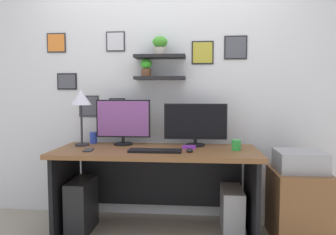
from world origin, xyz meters
TOP-DOWN VIEW (x-y plane):
  - ground_plane at (0.00, 0.00)m, footprint 8.00×8.00m
  - back_wall_assembly at (-0.00, 0.44)m, footprint 4.40×0.24m
  - desk at (0.00, 0.06)m, footprint 1.77×0.68m
  - monitor_left at (-0.34, 0.22)m, footprint 0.52×0.18m
  - monitor_right at (0.34, 0.22)m, footprint 0.58×0.18m
  - keyboard at (0.01, -0.13)m, footprint 0.44×0.14m
  - computer_mouse at (0.30, -0.11)m, footprint 0.06×0.09m
  - desk_lamp at (-0.71, 0.12)m, footprint 0.19×0.19m
  - cell_phone at (-0.57, -0.12)m, footprint 0.09×0.15m
  - coffee_mug at (0.69, 0.01)m, footprint 0.08×0.08m
  - scissors_tray at (0.29, 0.06)m, footprint 0.12×0.08m
  - water_cup at (-0.66, 0.28)m, footprint 0.07×0.07m
  - drawer_cabinet at (1.21, -0.03)m, footprint 0.44×0.50m
  - printer at (1.21, -0.03)m, footprint 0.38×0.34m
  - computer_tower_left at (-0.67, -0.04)m, footprint 0.18×0.40m
  - computer_tower_right at (0.67, 0.05)m, footprint 0.18×0.40m

SIDE VIEW (x-z plane):
  - ground_plane at x=0.00m, z-range 0.00..0.00m
  - computer_tower_right at x=0.67m, z-range 0.00..0.40m
  - computer_tower_left at x=-0.67m, z-range 0.00..0.47m
  - drawer_cabinet at x=1.21m, z-range 0.00..0.59m
  - desk at x=0.00m, z-range 0.17..0.92m
  - printer at x=1.21m, z-range 0.59..0.76m
  - cell_phone at x=-0.57m, z-range 0.75..0.76m
  - keyboard at x=0.01m, z-range 0.75..0.77m
  - scissors_tray at x=0.29m, z-range 0.75..0.77m
  - computer_mouse at x=0.30m, z-range 0.75..0.78m
  - coffee_mug at x=0.69m, z-range 0.75..0.84m
  - water_cup at x=-0.66m, z-range 0.75..0.86m
  - monitor_right at x=0.34m, z-range 0.76..1.15m
  - monitor_left at x=-0.34m, z-range 0.76..1.19m
  - desk_lamp at x=-0.71m, z-range 0.91..1.43m
  - back_wall_assembly at x=0.00m, z-range 0.01..2.71m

